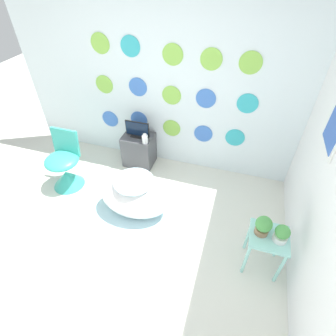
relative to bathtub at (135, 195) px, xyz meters
The scene contains 12 objects.
ground_plane 0.97m from the bathtub, 83.49° to the right, with size 12.00×12.00×0.00m, color silver.
wall_back_dotted 1.54m from the bathtub, 84.65° to the left, with size 4.48×0.05×2.60m.
wall_right 2.14m from the bathtub, ahead, with size 0.06×3.05×2.60m.
rug 0.32m from the bathtub, 81.47° to the right, with size 1.24×0.79×0.01m.
bathtub is the anchor object (origin of this frame).
chair 1.11m from the bathtub, behind, with size 0.45×0.45×0.82m.
tv_cabinet 0.96m from the bathtub, 109.63° to the left, with size 0.44×0.36×0.50m.
tv 1.02m from the bathtub, 109.60° to the left, with size 0.36×0.12×0.24m.
vase 0.85m from the bathtub, 101.44° to the left, with size 0.08×0.08×0.15m.
side_table 1.59m from the bathtub, 11.45° to the right, with size 0.38×0.35×0.50m.
potted_plant_left 1.54m from the bathtub, 11.54° to the right, with size 0.16×0.16×0.21m.
potted_plant_right 1.70m from the bathtub, 11.44° to the right, with size 0.14×0.14×0.19m.
Camera 1 is at (0.95, -1.09, 2.64)m, focal length 28.00 mm.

